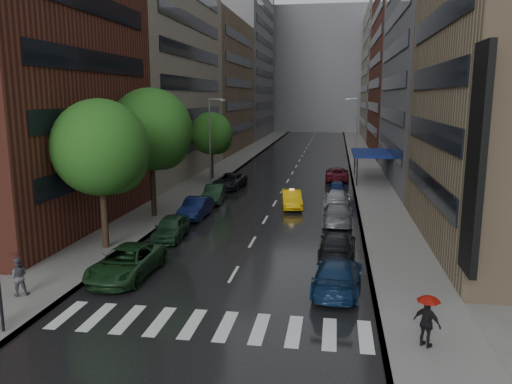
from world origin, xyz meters
TOP-DOWN VIEW (x-y plane):
  - ground at (0.00, 0.00)m, footprint 220.00×220.00m
  - road at (0.00, 50.00)m, footprint 14.00×140.00m
  - sidewalk_left at (-9.00, 50.00)m, footprint 4.00×140.00m
  - sidewalk_right at (9.00, 50.00)m, footprint 4.00×140.00m
  - crosswalk at (0.20, -2.00)m, footprint 13.15×2.80m
  - buildings_left at (-15.00, 58.79)m, footprint 8.00×108.00m
  - buildings_right at (15.00, 56.70)m, footprint 8.05×109.10m
  - building_far at (0.00, 118.00)m, footprint 40.00×14.00m
  - tree_near at (-8.60, 7.06)m, footprint 5.73×5.73m
  - tree_mid at (-8.60, 15.36)m, footprint 6.21×6.21m
  - tree_far at (-8.60, 33.76)m, footprint 4.74×4.74m
  - taxi at (1.61, 20.52)m, footprint 2.23×4.66m
  - parked_cars_left at (-5.40, 15.28)m, footprint 2.98×31.43m
  - parked_cars_right at (5.40, 18.00)m, footprint 2.62×37.94m
  - ped_black_umbrella at (-9.20, -0.65)m, footprint 1.11×1.04m
  - ped_red_umbrella at (8.62, -2.73)m, footprint 1.11×1.02m
  - street_lamp_left at (-7.72, 30.00)m, footprint 1.74×0.22m
  - street_lamp_right at (7.72, 45.00)m, footprint 1.74×0.22m
  - awning at (8.98, 35.00)m, footprint 4.00×8.00m

SIDE VIEW (x-z plane):
  - ground at x=0.00m, z-range 0.00..0.00m
  - road at x=0.00m, z-range 0.00..0.01m
  - crosswalk at x=0.20m, z-range 0.01..0.02m
  - sidewalk_left at x=-9.00m, z-range 0.00..0.15m
  - sidewalk_right at x=9.00m, z-range 0.00..0.15m
  - taxi at x=1.61m, z-range 0.00..1.47m
  - parked_cars_right at x=5.40m, z-range -0.04..1.54m
  - parked_cars_left at x=-5.40m, z-range -0.01..1.56m
  - ped_red_umbrella at x=8.62m, z-range 0.32..2.33m
  - ped_black_umbrella at x=-9.20m, z-range 0.33..2.42m
  - awning at x=8.98m, z-range 1.57..4.70m
  - street_lamp_left at x=-7.72m, z-range 0.39..9.39m
  - street_lamp_right at x=7.72m, z-range 0.39..9.39m
  - tree_far at x=-8.60m, z-range 1.39..8.94m
  - tree_near at x=-8.60m, z-range 1.69..10.83m
  - tree_mid at x=-8.60m, z-range 1.83..11.73m
  - buildings_right at x=15.00m, z-range -2.97..33.03m
  - buildings_left at x=-15.00m, z-range -3.01..34.99m
  - building_far at x=0.00m, z-range 0.00..32.00m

